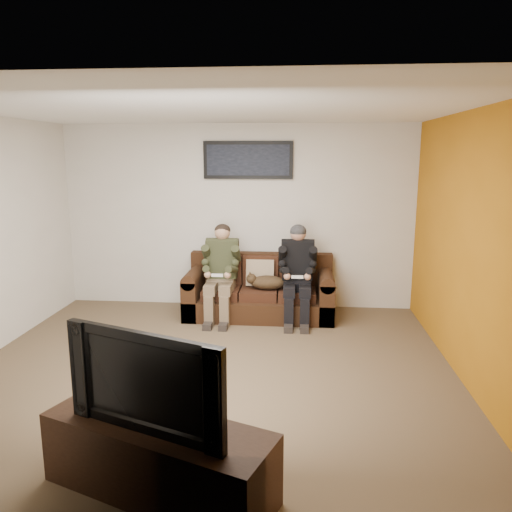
# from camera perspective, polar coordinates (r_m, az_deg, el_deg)

# --- Properties ---
(floor) EXTENTS (5.00, 5.00, 0.00)m
(floor) POSITION_cam_1_polar(r_m,az_deg,el_deg) (5.34, -5.05, -12.60)
(floor) COLOR brown
(floor) RESTS_ON ground
(ceiling) EXTENTS (5.00, 5.00, 0.00)m
(ceiling) POSITION_cam_1_polar(r_m,az_deg,el_deg) (4.89, -5.61, 16.42)
(ceiling) COLOR silver
(ceiling) RESTS_ON ground
(wall_back) EXTENTS (5.00, 0.00, 5.00)m
(wall_back) POSITION_cam_1_polar(r_m,az_deg,el_deg) (7.15, -2.11, 4.48)
(wall_back) COLOR beige
(wall_back) RESTS_ON ground
(wall_front) EXTENTS (5.00, 0.00, 5.00)m
(wall_front) POSITION_cam_1_polar(r_m,az_deg,el_deg) (2.83, -13.46, -6.91)
(wall_front) COLOR beige
(wall_front) RESTS_ON ground
(wall_right) EXTENTS (0.00, 4.50, 4.50)m
(wall_right) POSITION_cam_1_polar(r_m,az_deg,el_deg) (5.14, 23.31, 0.73)
(wall_right) COLOR beige
(wall_right) RESTS_ON ground
(accent_wall_right) EXTENTS (0.00, 4.50, 4.50)m
(accent_wall_right) POSITION_cam_1_polar(r_m,az_deg,el_deg) (5.13, 23.20, 0.73)
(accent_wall_right) COLOR #B06A11
(accent_wall_right) RESTS_ON ground
(sofa) EXTENTS (2.00, 0.86, 0.82)m
(sofa) POSITION_cam_1_polar(r_m,az_deg,el_deg) (6.89, 0.45, -4.20)
(sofa) COLOR #321C0F
(sofa) RESTS_ON ground
(throw_pillow) EXTENTS (0.38, 0.18, 0.38)m
(throw_pillow) POSITION_cam_1_polar(r_m,az_deg,el_deg) (6.86, 0.48, -1.92)
(throw_pillow) COLOR tan
(throw_pillow) RESTS_ON sofa
(throw_blanket) EXTENTS (0.41, 0.20, 0.07)m
(throw_blanket) POSITION_cam_1_polar(r_m,az_deg,el_deg) (7.09, -4.24, 0.43)
(throw_blanket) COLOR gray
(throw_blanket) RESTS_ON sofa
(person_left) EXTENTS (0.51, 0.87, 1.26)m
(person_left) POSITION_cam_1_polar(r_m,az_deg,el_deg) (6.70, -4.03, -1.28)
(person_left) COLOR brown
(person_left) RESTS_ON sofa
(person_right) EXTENTS (0.51, 0.86, 1.26)m
(person_right) POSITION_cam_1_polar(r_m,az_deg,el_deg) (6.62, 4.77, -1.41)
(person_right) COLOR black
(person_right) RESTS_ON sofa
(cat) EXTENTS (0.66, 0.26, 0.24)m
(cat) POSITION_cam_1_polar(r_m,az_deg,el_deg) (6.69, 1.20, -3.00)
(cat) COLOR #4D361E
(cat) RESTS_ON sofa
(framed_poster) EXTENTS (1.25, 0.05, 0.52)m
(framed_poster) POSITION_cam_1_polar(r_m,az_deg,el_deg) (7.05, -0.92, 10.91)
(framed_poster) COLOR black
(framed_poster) RESTS_ON wall_back
(tv_stand) EXTENTS (1.63, 1.03, 0.49)m
(tv_stand) POSITION_cam_1_polar(r_m,az_deg,el_deg) (3.55, -11.08, -21.73)
(tv_stand) COLOR black
(tv_stand) RESTS_ON ground
(television) EXTENTS (1.12, 0.55, 0.66)m
(television) POSITION_cam_1_polar(r_m,az_deg,el_deg) (3.28, -11.48, -13.33)
(television) COLOR black
(television) RESTS_ON tv_stand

